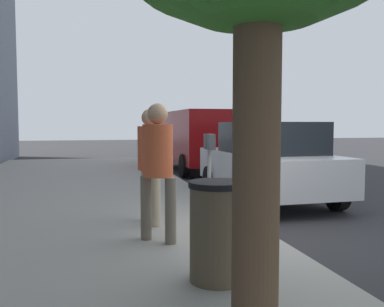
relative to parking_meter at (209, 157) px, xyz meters
The scene contains 8 objects.
ground_plane 1.62m from the parking_meter, 150.48° to the right, with size 80.00×80.00×0.00m, color #2B2B2D.
sidewalk_slab 2.85m from the parking_meter, 111.94° to the left, with size 28.00×6.00×0.15m, color gray.
parking_meter is the anchor object (origin of this frame).
pedestrian_at_meter 1.09m from the parking_meter, 105.74° to the left, with size 0.53×0.39×1.81m.
pedestrian_bystander 1.71m from the parking_meter, 140.54° to the left, with size 0.43×0.44×1.85m.
parked_sedan_near 2.74m from the parking_meter, 44.38° to the right, with size 4.46×2.08×1.77m.
parked_van_far 8.28m from the parking_meter, 13.32° to the right, with size 5.20×2.12×2.18m.
trash_bin 3.01m from the parking_meter, 165.85° to the left, with size 0.59×0.59×1.01m.
Camera 1 is at (-5.92, 2.51, 1.73)m, focal length 39.80 mm.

